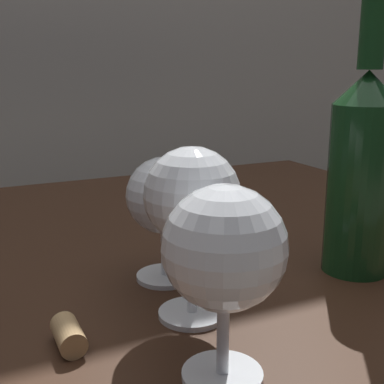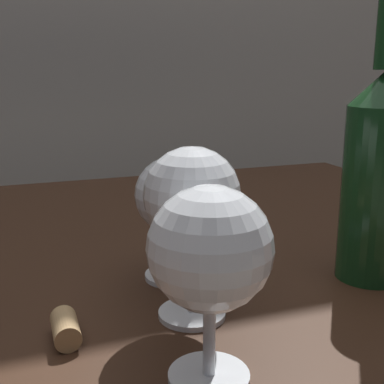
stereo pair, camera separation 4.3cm
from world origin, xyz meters
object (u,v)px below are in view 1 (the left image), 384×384
Objects in this scene: wine_glass_white at (192,199)px; wine_glass_port at (165,199)px; wine_glass_merlot at (224,252)px; cork at (69,335)px; wine_bottle at (362,167)px.

wine_glass_white is 0.09m from wine_glass_port.
cork is at bearing 135.70° from wine_glass_merlot.
wine_glass_port is (0.01, 0.09, -0.02)m from wine_glass_white.
wine_glass_merlot is 1.10× the size of wine_glass_port.
cork is (-0.09, 0.09, -0.09)m from wine_glass_merlot.
wine_bottle is at bearing 4.45° from cork.
wine_bottle reaches higher than wine_glass_merlot.
wine_glass_port is 0.21m from wine_bottle.
wine_glass_merlot is 0.48× the size of wine_bottle.
cork is (-0.12, -0.09, -0.08)m from wine_glass_port.
wine_glass_port is 0.44× the size of wine_bottle.
wine_glass_port is 3.13× the size of cork.
wine_bottle is at bearing 5.42° from wine_glass_white.
wine_glass_merlot is 0.93× the size of wine_glass_white.
wine_glass_merlot is 0.10m from wine_glass_white.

